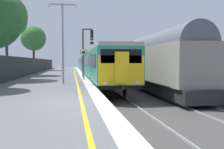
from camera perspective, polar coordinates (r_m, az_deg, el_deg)
The scene contains 8 objects.
ground at distance 9.88m, azimuth 10.52°, elevation -9.34°, with size 17.40×110.00×1.21m.
commuter_train_at_platform at distance 34.57m, azimuth -4.91°, elevation 2.71°, with size 2.83×42.79×3.81m.
freight_train_adjacent_track at distance 32.01m, azimuth 2.72°, elevation 3.25°, with size 2.60×40.25×4.72m.
signal_gantry at distance 23.01m, azimuth -6.26°, elevation 6.61°, with size 1.10×0.24×4.65m.
speed_limit_sign at distance 19.53m, azimuth -6.79°, elevation 3.46°, with size 0.59×0.08×2.56m.
platform_lamp_mid at distance 16.53m, azimuth -11.73°, elevation 8.98°, with size 2.00×0.20×5.43m.
background_tree_left at distance 42.95m, azimuth -18.24°, elevation 8.02°, with size 4.17×4.17×7.54m.
background_tree_back at distance 28.80m, azimuth -23.76°, elevation 12.52°, with size 4.52×4.52×8.75m.
Camera 1 is at (-0.68, -9.06, 1.51)m, focal length 38.12 mm.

